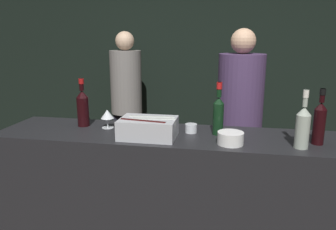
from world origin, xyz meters
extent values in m
cube|color=black|center=(0.00, 2.39, 1.40)|extent=(6.40, 0.06, 2.80)
cube|color=black|center=(0.00, 0.27, 0.51)|extent=(2.26, 0.54, 1.02)
cube|color=#B7BABF|center=(-0.10, 0.17, 1.09)|extent=(0.35, 0.24, 0.12)
cylinder|color=#380F0F|center=(-0.12, 0.12, 1.12)|extent=(0.30, 0.11, 0.07)
cylinder|color=#B2B7AD|center=(-0.06, 0.17, 1.12)|extent=(0.27, 0.10, 0.07)
cylinder|color=#B2B7AD|center=(-0.09, 0.23, 1.12)|extent=(0.29, 0.10, 0.07)
cylinder|color=white|center=(0.40, 0.13, 1.06)|extent=(0.15, 0.15, 0.07)
cylinder|color=gray|center=(0.40, 0.13, 1.09)|extent=(0.13, 0.13, 0.01)
cylinder|color=silver|center=(-0.43, 0.33, 1.03)|extent=(0.08, 0.08, 0.00)
cylinder|color=silver|center=(-0.43, 0.33, 1.06)|extent=(0.01, 0.01, 0.06)
cone|color=silver|center=(-0.43, 0.33, 1.12)|extent=(0.09, 0.09, 0.06)
cylinder|color=silver|center=(0.15, 0.33, 1.05)|extent=(0.08, 0.08, 0.06)
sphere|color=#F4C66B|center=(0.15, 0.33, 1.06)|extent=(0.04, 0.04, 0.04)
cylinder|color=black|center=(-0.62, 0.35, 1.13)|extent=(0.08, 0.08, 0.20)
cone|color=black|center=(-0.62, 0.35, 1.25)|extent=(0.08, 0.08, 0.05)
cylinder|color=black|center=(-0.62, 0.35, 1.32)|extent=(0.03, 0.03, 0.08)
cylinder|color=maroon|center=(-0.62, 0.35, 1.34)|extent=(0.04, 0.04, 0.04)
cylinder|color=black|center=(0.32, 0.32, 1.13)|extent=(0.07, 0.07, 0.20)
cone|color=black|center=(0.32, 0.32, 1.25)|extent=(0.07, 0.07, 0.04)
cylinder|color=black|center=(0.32, 0.32, 1.32)|extent=(0.03, 0.03, 0.10)
cylinder|color=red|center=(0.32, 0.32, 1.34)|extent=(0.04, 0.04, 0.04)
cylinder|color=#9EA899|center=(0.80, 0.14, 1.12)|extent=(0.08, 0.08, 0.19)
cone|color=#9EA899|center=(0.80, 0.14, 1.24)|extent=(0.08, 0.08, 0.05)
cylinder|color=#9EA899|center=(0.80, 0.14, 1.31)|extent=(0.03, 0.03, 0.09)
cylinder|color=white|center=(0.80, 0.14, 1.34)|extent=(0.03, 0.03, 0.04)
cylinder|color=black|center=(0.91, 0.23, 1.13)|extent=(0.07, 0.07, 0.21)
cone|color=black|center=(0.91, 0.23, 1.25)|extent=(0.07, 0.07, 0.04)
cylinder|color=black|center=(0.91, 0.23, 1.31)|extent=(0.03, 0.03, 0.08)
cylinder|color=black|center=(0.91, 0.23, 1.34)|extent=(0.03, 0.03, 0.04)
cube|color=black|center=(-0.78, 1.83, 0.39)|extent=(0.27, 0.20, 0.77)
cylinder|color=slate|center=(-0.78, 1.83, 1.13)|extent=(0.36, 0.36, 0.71)
sphere|color=beige|center=(-0.78, 1.83, 1.59)|extent=(0.21, 0.21, 0.21)
cube|color=black|center=(0.48, 1.12, 0.39)|extent=(0.30, 0.22, 0.78)
cylinder|color=#473356|center=(0.48, 1.12, 1.14)|extent=(0.40, 0.40, 0.72)
sphere|color=tan|center=(0.48, 1.12, 1.60)|extent=(0.21, 0.21, 0.21)
camera|label=1|loc=(0.38, -1.74, 1.65)|focal=35.00mm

